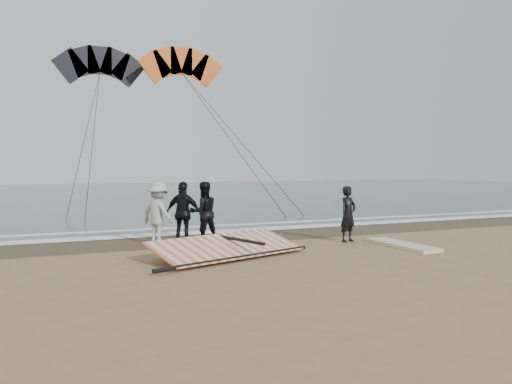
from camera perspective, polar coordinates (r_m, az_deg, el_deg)
ground at (r=12.89m, az=4.16°, el=-7.79°), size 120.00×120.00×0.00m
sea at (r=44.67m, az=-15.91°, el=-0.20°), size 120.00×54.00×0.02m
wet_sand at (r=16.95m, az=-2.95°, el=-5.16°), size 120.00×2.80×0.01m
foam_near at (r=18.25m, az=-4.50°, el=-4.52°), size 120.00×0.90×0.01m
foam_far at (r=19.86m, az=-6.10°, el=-3.92°), size 120.00×0.45×0.01m
man_main at (r=16.11m, az=10.49°, el=-2.48°), size 0.74×0.60×1.77m
board_white at (r=15.60m, az=16.30°, el=-5.82°), size 0.78×2.63×0.10m
board_cream at (r=16.08m, az=-2.30°, el=-5.44°), size 1.84×2.59×0.11m
trio_cluster at (r=15.51m, az=-8.72°, el=-2.40°), size 2.52×1.55×1.94m
sail_rig at (r=13.40m, az=-3.76°, el=-6.52°), size 4.62×2.98×0.52m
kite_red at (r=38.04m, az=-8.46°, el=13.75°), size 6.99×8.09×18.44m
kite_dark at (r=38.73m, az=-17.43°, el=13.34°), size 7.27×7.96×18.34m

